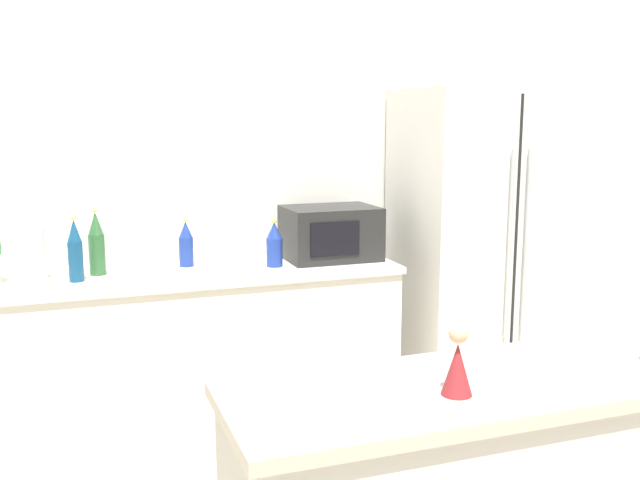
# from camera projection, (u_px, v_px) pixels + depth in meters

# --- Properties ---
(wall_back) EXTENTS (8.00, 0.06, 2.55)m
(wall_back) POSITION_uv_depth(u_px,v_px,m) (268.00, 182.00, 3.94)
(wall_back) COLOR white
(wall_back) RESTS_ON ground_plane
(back_counter) EXTENTS (2.14, 0.63, 0.88)m
(back_counter) POSITION_uv_depth(u_px,v_px,m) (187.00, 355.00, 3.61)
(back_counter) COLOR silver
(back_counter) RESTS_ON ground_plane
(refrigerator) EXTENTS (0.87, 0.70, 1.78)m
(refrigerator) POSITION_uv_depth(u_px,v_px,m) (480.00, 250.00, 4.02)
(refrigerator) COLOR silver
(refrigerator) RESTS_ON ground_plane
(paper_towel_roll) EXTENTS (0.11, 0.11, 0.24)m
(paper_towel_roll) POSITION_uv_depth(u_px,v_px,m) (33.00, 255.00, 3.27)
(paper_towel_roll) COLOR white
(paper_towel_roll) RESTS_ON back_counter
(microwave) EXTENTS (0.48, 0.37, 0.28)m
(microwave) POSITION_uv_depth(u_px,v_px,m) (330.00, 233.00, 3.78)
(microwave) COLOR black
(microwave) RESTS_ON back_counter
(back_bottle_0) EXTENTS (0.08, 0.08, 0.31)m
(back_bottle_0) POSITION_uv_depth(u_px,v_px,m) (97.00, 244.00, 3.40)
(back_bottle_0) COLOR #2D6033
(back_bottle_0) RESTS_ON back_counter
(back_bottle_1) EXTENTS (0.08, 0.08, 0.23)m
(back_bottle_1) POSITION_uv_depth(u_px,v_px,m) (274.00, 245.00, 3.60)
(back_bottle_1) COLOR navy
(back_bottle_1) RESTS_ON back_counter
(back_bottle_2) EXTENTS (0.07, 0.07, 0.30)m
(back_bottle_2) POSITION_uv_depth(u_px,v_px,m) (75.00, 251.00, 3.26)
(back_bottle_2) COLOR navy
(back_bottle_2) RESTS_ON back_counter
(back_bottle_3) EXTENTS (0.07, 0.07, 0.24)m
(back_bottle_3) POSITION_uv_depth(u_px,v_px,m) (186.00, 244.00, 3.60)
(back_bottle_3) COLOR navy
(back_bottle_3) RESTS_ON back_counter
(wise_man_figurine_blue) EXTENTS (0.07, 0.07, 0.17)m
(wise_man_figurine_blue) POSITION_uv_depth(u_px,v_px,m) (457.00, 364.00, 1.66)
(wise_man_figurine_blue) COLOR maroon
(wise_man_figurine_blue) RESTS_ON bar_counter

